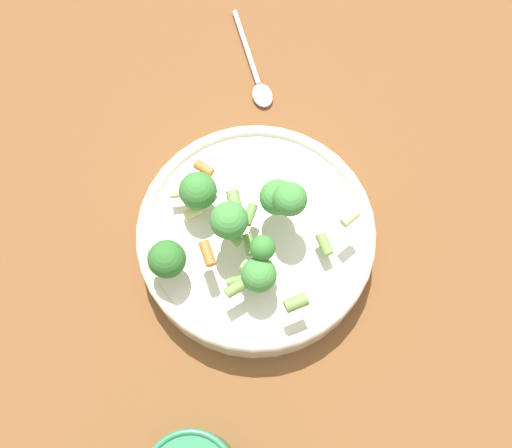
{
  "coord_description": "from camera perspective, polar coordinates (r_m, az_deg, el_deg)",
  "views": [
    {
      "loc": [
        -0.17,
        0.16,
        0.67
      ],
      "look_at": [
        0.0,
        0.0,
        0.07
      ],
      "focal_mm": 42.0,
      "sensor_mm": 36.0,
      "label": 1
    }
  ],
  "objects": [
    {
      "name": "bowl",
      "position": [
        0.68,
        0.0,
        -1.16
      ],
      "size": [
        0.27,
        0.27,
        0.05
      ],
      "color": "silver",
      "rests_on": "ground_plane"
    },
    {
      "name": "pasta_salad",
      "position": [
        0.62,
        -2.09,
        -0.06
      ],
      "size": [
        0.2,
        0.2,
        0.08
      ],
      "color": "#8CB766",
      "rests_on": "bowl"
    },
    {
      "name": "ground_plane",
      "position": [
        0.71,
        0.0,
        -1.88
      ],
      "size": [
        3.0,
        3.0,
        0.0
      ],
      "primitive_type": "plane",
      "color": "brown"
    },
    {
      "name": "spoon",
      "position": [
        0.81,
        0.01,
        13.9
      ],
      "size": [
        0.15,
        0.09,
        0.01
      ],
      "rotation": [
        0.0,
        0.0,
        8.94
      ],
      "color": "silver",
      "rests_on": "ground_plane"
    }
  ]
}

